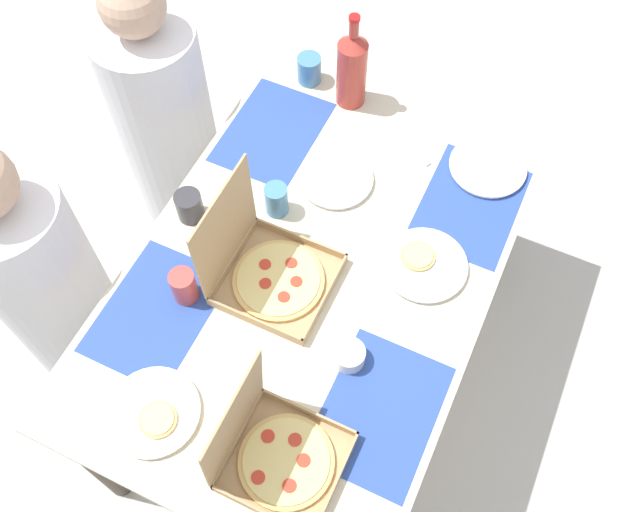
# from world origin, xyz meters

# --- Properties ---
(ground_plane) EXTENTS (6.00, 6.00, 0.00)m
(ground_plane) POSITION_xyz_m (0.00, 0.00, 0.00)
(ground_plane) COLOR beige
(dining_table) EXTENTS (1.47, 0.92, 0.74)m
(dining_table) POSITION_xyz_m (0.00, 0.00, 0.63)
(dining_table) COLOR #3F3328
(dining_table) RESTS_ON ground_plane
(placemat_near_left) EXTENTS (0.36, 0.26, 0.00)m
(placemat_near_left) POSITION_xyz_m (-0.33, -0.31, 0.74)
(placemat_near_left) COLOR #2D4C9E
(placemat_near_left) RESTS_ON dining_table
(placemat_near_right) EXTENTS (0.36, 0.26, 0.00)m
(placemat_near_right) POSITION_xyz_m (0.33, -0.31, 0.74)
(placemat_near_right) COLOR #2D4C9E
(placemat_near_right) RESTS_ON dining_table
(placemat_far_left) EXTENTS (0.36, 0.26, 0.00)m
(placemat_far_left) POSITION_xyz_m (-0.33, 0.31, 0.74)
(placemat_far_left) COLOR #2D4C9E
(placemat_far_left) RESTS_ON dining_table
(placemat_far_right) EXTENTS (0.36, 0.26, 0.00)m
(placemat_far_right) POSITION_xyz_m (0.33, 0.31, 0.74)
(placemat_far_right) COLOR #2D4C9E
(placemat_far_right) RESTS_ON dining_table
(pizza_box_edge_far) EXTENTS (0.25, 0.26, 0.29)m
(pizza_box_edge_far) POSITION_xyz_m (-0.53, -0.14, 0.79)
(pizza_box_edge_far) COLOR tan
(pizza_box_edge_far) RESTS_ON dining_table
(pizza_box_corner_right) EXTENTS (0.28, 0.28, 0.31)m
(pizza_box_corner_right) POSITION_xyz_m (-0.12, 0.10, 0.79)
(pizza_box_corner_right) COLOR tan
(pizza_box_corner_right) RESTS_ON dining_table
(plate_far_left) EXTENTS (0.23, 0.23, 0.03)m
(plate_far_left) POSITION_xyz_m (-0.56, 0.17, 0.75)
(plate_far_left) COLOR white
(plate_far_left) RESTS_ON dining_table
(plate_middle) EXTENTS (0.22, 0.22, 0.02)m
(plate_middle) POSITION_xyz_m (0.47, -0.32, 0.75)
(plate_middle) COLOR white
(plate_middle) RESTS_ON dining_table
(plate_near_left) EXTENTS (0.23, 0.23, 0.03)m
(plate_near_left) POSITION_xyz_m (0.09, -0.26, 0.75)
(plate_near_left) COLOR white
(plate_near_left) RESTS_ON dining_table
(plate_near_right) EXTENTS (0.21, 0.21, 0.02)m
(plate_near_right) POSITION_xyz_m (0.25, 0.06, 0.75)
(plate_near_right) COLOR white
(plate_near_right) RESTS_ON dining_table
(soda_bottle) EXTENTS (0.09, 0.09, 0.32)m
(soda_bottle) POSITION_xyz_m (0.55, 0.15, 0.87)
(soda_bottle) COLOR #B2382D
(soda_bottle) RESTS_ON dining_table
(cup_clear_right) EXTENTS (0.06, 0.06, 0.10)m
(cup_clear_right) POSITION_xyz_m (0.09, 0.17, 0.79)
(cup_clear_right) COLOR teal
(cup_clear_right) RESTS_ON dining_table
(cup_spare) EXTENTS (0.07, 0.07, 0.10)m
(cup_spare) POSITION_xyz_m (-0.25, 0.26, 0.79)
(cup_spare) COLOR #BF4742
(cup_spare) RESTS_ON dining_table
(cup_red) EXTENTS (0.07, 0.07, 0.09)m
(cup_red) POSITION_xyz_m (0.57, 0.30, 0.79)
(cup_red) COLOR teal
(cup_red) RESTS_ON dining_table
(cup_clear_left) EXTENTS (0.07, 0.07, 0.09)m
(cup_clear_left) POSITION_xyz_m (-0.03, 0.38, 0.79)
(cup_clear_left) COLOR #333338
(cup_clear_left) RESTS_ON dining_table
(condiment_bowl) EXTENTS (0.08, 0.08, 0.05)m
(condiment_bowl) POSITION_xyz_m (-0.24, -0.19, 0.77)
(condiment_bowl) COLOR white
(condiment_bowl) RESTS_ON dining_table
(knife_by_near_left) EXTENTS (0.11, 0.20, 0.00)m
(knife_by_near_left) POSITION_xyz_m (0.46, -0.06, 0.74)
(knife_by_near_left) COLOR #B7B7BC
(knife_by_near_left) RESTS_ON dining_table
(diner_left_seat) EXTENTS (0.32, 0.32, 1.16)m
(diner_left_seat) POSITION_xyz_m (-0.33, 0.72, 0.52)
(diner_left_seat) COLOR white
(diner_left_seat) RESTS_ON ground_plane
(diner_right_seat) EXTENTS (0.32, 0.32, 1.16)m
(diner_right_seat) POSITION_xyz_m (0.33, 0.72, 0.52)
(diner_right_seat) COLOR white
(diner_right_seat) RESTS_ON ground_plane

